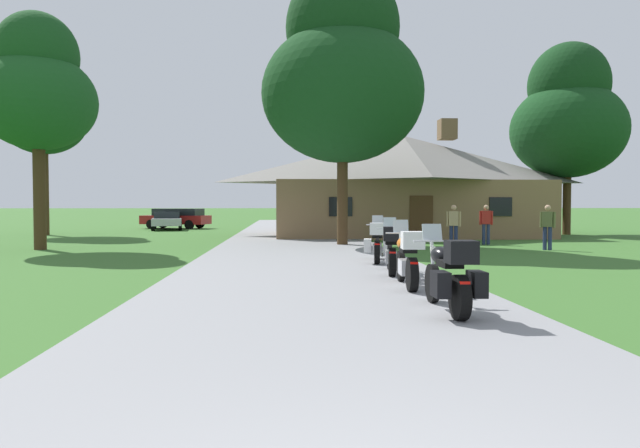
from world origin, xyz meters
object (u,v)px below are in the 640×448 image
(motorcycle_orange_second_in_row, at_px, (407,259))
(bystander_olive_shirt_by_tree, at_px, (548,225))
(bystander_red_shirt_near_lodge, at_px, (486,222))
(parked_silver_sedan_far_left, at_px, (167,220))
(motorcycle_green_third_in_row, at_px, (391,250))
(motorcycle_red_farthest_in_row, at_px, (377,243))
(tree_by_lodge_front, at_px, (343,74))
(parked_red_suv_far_left, at_px, (177,217))
(tree_left_near, at_px, (38,88))
(tree_left_far, at_px, (43,109))
(tree_right_of_lodge, at_px, (568,117))
(motorcycle_black_nearest_to_camera, at_px, (450,277))
(bystander_tan_shirt_beside_signpost, at_px, (454,224))

(motorcycle_orange_second_in_row, relative_size, bystander_olive_shirt_by_tree, 1.25)
(bystander_red_shirt_near_lodge, bearing_deg, parked_silver_sedan_far_left, -27.98)
(motorcycle_green_third_in_row, height_order, motorcycle_red_farthest_in_row, same)
(motorcycle_green_third_in_row, relative_size, parked_silver_sedan_far_left, 0.47)
(tree_by_lodge_front, bearing_deg, motorcycle_red_farthest_in_row, -88.06)
(bystander_olive_shirt_by_tree, distance_m, parked_red_suv_far_left, 26.30)
(motorcycle_red_farthest_in_row, xyz_separation_m, tree_left_near, (-11.68, 5.95, 5.36))
(tree_left_far, distance_m, parked_silver_sedan_far_left, 10.28)
(motorcycle_orange_second_in_row, xyz_separation_m, tree_left_near, (-11.47, 10.76, 5.35))
(motorcycle_orange_second_in_row, height_order, tree_by_lodge_front, tree_by_lodge_front)
(bystander_olive_shirt_by_tree, height_order, tree_by_lodge_front, tree_by_lodge_front)
(tree_by_lodge_front, bearing_deg, parked_silver_sedan_far_left, 123.62)
(parked_red_suv_far_left, bearing_deg, tree_left_far, 161.20)
(tree_left_near, height_order, parked_silver_sedan_far_left, tree_left_near)
(tree_right_of_lodge, xyz_separation_m, parked_silver_sedan_far_left, (-23.58, 7.40, -5.92))
(motorcycle_orange_second_in_row, distance_m, tree_left_far, 27.01)
(tree_by_lodge_front, bearing_deg, motorcycle_black_nearest_to_camera, -89.66)
(motorcycle_black_nearest_to_camera, bearing_deg, tree_left_near, 130.44)
(motorcycle_red_farthest_in_row, height_order, tree_left_near, tree_left_near)
(bystander_tan_shirt_beside_signpost, height_order, tree_left_near, tree_left_near)
(bystander_olive_shirt_by_tree, bearing_deg, bystander_tan_shirt_beside_signpost, -164.79)
(motorcycle_orange_second_in_row, distance_m, bystander_olive_shirt_by_tree, 11.90)
(motorcycle_red_farthest_in_row, distance_m, parked_silver_sedan_far_left, 24.76)
(motorcycle_orange_second_in_row, distance_m, bystander_tan_shirt_beside_signpost, 11.47)
(motorcycle_red_farthest_in_row, distance_m, tree_by_lodge_front, 9.59)
(parked_red_suv_far_left, bearing_deg, bystander_tan_shirt_beside_signpost, -126.88)
(bystander_red_shirt_near_lodge, xyz_separation_m, parked_silver_sedan_far_left, (-16.24, 14.92, -0.29))
(bystander_tan_shirt_beside_signpost, bearing_deg, tree_left_near, 16.80)
(tree_left_far, bearing_deg, motorcycle_black_nearest_to_camera, -56.81)
(motorcycle_green_third_in_row, xyz_separation_m, bystander_red_shirt_near_lodge, (5.94, 10.10, 0.31))
(motorcycle_orange_second_in_row, distance_m, parked_red_suv_far_left, 30.91)
(motorcycle_red_farthest_in_row, relative_size, tree_left_near, 0.24)
(tree_by_lodge_front, height_order, tree_left_near, tree_by_lodge_front)
(tree_by_lodge_front, height_order, tree_right_of_lodge, tree_by_lodge_front)
(motorcycle_black_nearest_to_camera, xyz_separation_m, tree_by_lodge_front, (-0.09, 14.71, 6.32))
(bystander_red_shirt_near_lodge, bearing_deg, motorcycle_red_farthest_in_row, 66.82)
(bystander_tan_shirt_beside_signpost, relative_size, tree_by_lodge_front, 0.15)
(motorcycle_red_farthest_in_row, bearing_deg, bystander_olive_shirt_by_tree, 42.63)
(motorcycle_green_third_in_row, bearing_deg, motorcycle_black_nearest_to_camera, -82.39)
(motorcycle_green_third_in_row, relative_size, bystander_tan_shirt_beside_signpost, 1.25)
(motorcycle_red_farthest_in_row, distance_m, bystander_tan_shirt_beside_signpost, 7.09)
(motorcycle_black_nearest_to_camera, height_order, tree_by_lodge_front, tree_by_lodge_front)
(bystander_olive_shirt_by_tree, bearing_deg, motorcycle_orange_second_in_row, -90.35)
(bystander_olive_shirt_by_tree, relative_size, tree_left_near, 0.19)
(motorcycle_black_nearest_to_camera, bearing_deg, tree_by_lodge_front, 90.21)
(tree_by_lodge_front, relative_size, tree_left_far, 1.12)
(tree_right_of_lodge, bearing_deg, bystander_tan_shirt_beside_signpost, -135.11)
(motorcycle_orange_second_in_row, xyz_separation_m, motorcycle_red_farthest_in_row, (0.20, 4.80, -0.01))
(motorcycle_orange_second_in_row, bearing_deg, tree_left_near, 140.36)
(motorcycle_red_farthest_in_row, distance_m, tree_left_far, 23.57)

